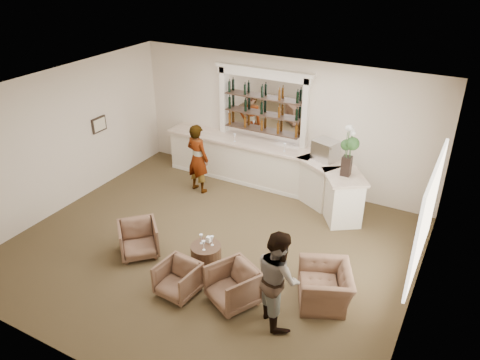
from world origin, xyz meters
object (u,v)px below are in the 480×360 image
at_px(sommelier, 198,158).
at_px(bar_counter, 266,167).
at_px(cocktail_table, 206,256).
at_px(flower_vase, 349,147).
at_px(armchair_center, 178,279).
at_px(armchair_left, 138,239).
at_px(espresso_machine, 325,150).
at_px(armchair_right, 233,286).
at_px(guest, 278,278).
at_px(armchair_far, 325,286).

bearing_deg(sommelier, bar_counter, -135.31).
distance_m(cocktail_table, flower_vase, 3.82).
bearing_deg(armchair_center, armchair_left, 161.68).
bearing_deg(espresso_machine, armchair_left, -104.96).
relative_size(armchair_left, espresso_machine, 1.45).
bearing_deg(armchair_center, sommelier, 122.80).
bearing_deg(armchair_left, sommelier, 53.14).
xyz_separation_m(bar_counter, flower_vase, (2.21, -0.57, 1.23)).
distance_m(armchair_right, flower_vase, 3.99).
bearing_deg(guest, flower_vase, -45.58).
height_order(guest, armchair_right, guest).
height_order(sommelier, armchair_center, sommelier).
xyz_separation_m(armchair_far, flower_vase, (-0.59, 2.82, 1.47)).
bearing_deg(armchair_left, bar_counter, 30.01).
distance_m(armchair_right, armchair_far, 1.63).
distance_m(armchair_far, flower_vase, 3.24).
height_order(bar_counter, guest, guest).
xyz_separation_m(sommelier, armchair_right, (2.83, -3.23, -0.53)).
height_order(cocktail_table, armchair_far, armchair_far).
height_order(armchair_left, flower_vase, flower_vase).
height_order(armchair_right, espresso_machine, espresso_machine).
bearing_deg(armchair_left, espresso_machine, 11.29).
bearing_deg(armchair_right, bar_counter, 136.06).
xyz_separation_m(sommelier, guest, (3.67, -3.24, -0.02)).
xyz_separation_m(sommelier, armchair_left, (0.43, -2.90, -0.54)).
bearing_deg(espresso_machine, sommelier, -143.67).
bearing_deg(flower_vase, armchair_left, -134.44).
bearing_deg(armchair_far, armchair_left, -107.75).
relative_size(guest, espresso_machine, 3.28).
xyz_separation_m(cocktail_table, sommelier, (-1.87, 2.61, 0.65)).
relative_size(sommelier, flower_vase, 1.52).
distance_m(sommelier, armchair_center, 4.00).
distance_m(armchair_left, flower_vase, 4.83).
xyz_separation_m(guest, armchair_far, (0.57, 0.81, -0.55)).
height_order(bar_counter, armchair_center, bar_counter).
distance_m(armchair_center, armchair_far, 2.64).
relative_size(bar_counter, sommelier, 3.19).
distance_m(guest, armchair_left, 3.31).
bearing_deg(flower_vase, guest, -89.65).
bearing_deg(armchair_far, sommelier, -144.54).
height_order(bar_counter, flower_vase, flower_vase).
height_order(armchair_left, armchair_right, armchair_right).
bearing_deg(bar_counter, flower_vase, -14.48).
distance_m(armchair_right, espresso_machine, 4.31).
relative_size(bar_counter, armchair_center, 8.13).
bearing_deg(armchair_right, guest, 27.46).
distance_m(armchair_center, espresso_machine, 4.73).
bearing_deg(flower_vase, espresso_machine, 140.29).
relative_size(armchair_right, espresso_machine, 1.50).
relative_size(sommelier, armchair_far, 1.75).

